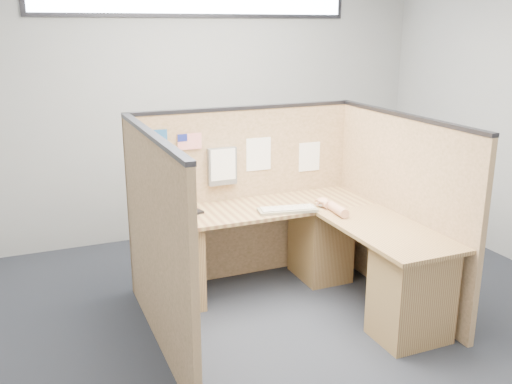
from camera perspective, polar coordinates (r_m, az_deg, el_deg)
name	(u,v)px	position (r m, az deg, el deg)	size (l,w,h in m)	color
floor	(293,322)	(4.48, 3.74, -12.89)	(5.00, 5.00, 0.00)	black
wall_back	(200,104)	(6.06, -5.65, 8.79)	(5.00, 5.00, 0.00)	#979A9C
cubicle_partitions	(271,211)	(4.53, 1.51, -1.93)	(2.06, 1.83, 1.53)	olive
l_desk	(299,258)	(4.61, 4.30, -6.58)	(1.95, 1.75, 0.73)	brown
laptop	(174,204)	(4.67, -8.17, -1.18)	(0.41, 0.43, 0.26)	black
keyboard	(288,210)	(4.64, 3.17, -1.77)	(0.50, 0.25, 0.03)	gray
mouse	(323,204)	(4.79, 6.71, -1.19)	(0.11, 0.07, 0.05)	silver
hand_forearm	(333,207)	(4.67, 7.71, -1.48)	(0.12, 0.41, 0.09)	tan
blue_poster	(156,146)	(4.66, -10.01, 4.59)	(0.19, 0.00, 0.26)	#205795
american_flag	(187,143)	(4.71, -6.93, 4.86)	(0.21, 0.01, 0.36)	olive
file_holder	(222,166)	(4.83, -3.39, 2.59)	(0.25, 0.05, 0.32)	slate
paper_left	(259,154)	(4.96, 0.26, 3.80)	(0.23, 0.00, 0.29)	white
paper_right	(309,157)	(5.19, 5.36, 3.53)	(0.21, 0.00, 0.26)	white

